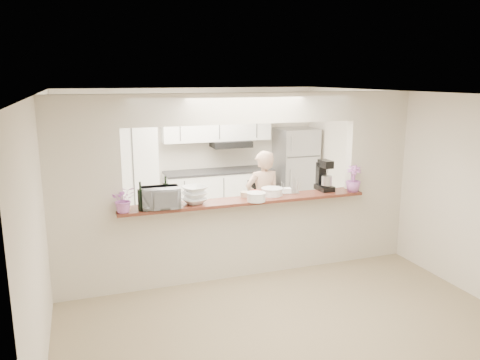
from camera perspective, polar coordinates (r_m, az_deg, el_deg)
name	(u,v)px	position (r m, az deg, el deg)	size (l,w,h in m)	color
floor	(244,273)	(6.69, 0.50, -11.31)	(6.00, 6.00, 0.00)	gray
tile_overlay	(214,238)	(8.06, -3.23, -7.07)	(5.00, 2.90, 0.01)	beige
partition	(244,170)	(6.25, 0.53, 1.24)	(5.00, 0.15, 2.50)	beige
bar_counter	(244,234)	(6.48, 0.53, -6.66)	(3.40, 0.38, 1.09)	beige
kitchen_cabinets	(186,171)	(8.86, -6.56, 1.16)	(3.15, 0.62, 2.25)	white
refrigerator	(295,170)	(9.55, 6.76, 1.20)	(0.75, 0.70, 1.70)	#B5B5BA
flower_left	(124,199)	(5.82, -13.98, -2.30)	(0.29, 0.25, 0.32)	pink
wine_bottle_a	(166,193)	(6.10, -9.03, -1.58)	(0.07, 0.07, 0.36)	black
wine_bottle_b	(141,199)	(5.84, -12.02, -2.34)	(0.07, 0.07, 0.36)	black
toaster_oven	(160,198)	(5.93, -9.68, -2.14)	(0.47, 0.32, 0.26)	#A6A6AB
serving_bowls	(195,195)	(6.07, -5.56, -1.86)	(0.31, 0.31, 0.23)	white
plate_stack_a	(256,197)	(6.18, 1.99, -2.06)	(0.25, 0.25, 0.12)	white
plate_stack_b	(272,192)	(6.50, 3.93, -1.42)	(0.30, 0.30, 0.10)	white
red_bowl	(256,193)	(6.46, 1.95, -1.62)	(0.15, 0.15, 0.07)	maroon
tan_bowl	(246,194)	(6.41, 0.70, -1.74)	(0.15, 0.15, 0.07)	tan
utensil_caddy	(291,187)	(6.62, 6.19, -0.80)	(0.27, 0.19, 0.23)	silver
stand_mixer	(324,177)	(6.85, 10.23, 0.41)	(0.19, 0.31, 0.45)	black
flower_right	(353,179)	(6.86, 13.65, 0.15)	(0.21, 0.21, 0.38)	#D371D0
person	(263,201)	(7.34, 2.79, -2.61)	(0.58, 0.38, 1.59)	tan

